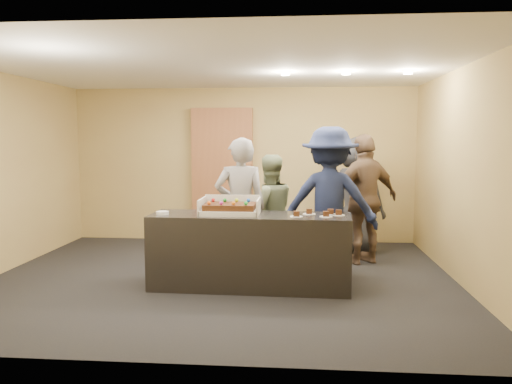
{
  "coord_description": "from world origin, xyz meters",
  "views": [
    {
      "loc": [
        0.98,
        -6.28,
        1.8
      ],
      "look_at": [
        0.45,
        0.0,
        1.14
      ],
      "focal_mm": 35.0,
      "sensor_mm": 36.0,
      "label": 1
    }
  ],
  "objects_px": {
    "person_navy_man": "(329,202)",
    "person_dark_suit": "(357,195)",
    "person_sage_man": "(269,212)",
    "cake_box": "(230,210)",
    "serving_counter": "(250,251)",
    "person_brown_extra": "(365,199)",
    "person_server_grey": "(240,208)",
    "sheet_cake": "(230,206)",
    "storage_cabinet": "(222,175)",
    "plate_stack": "(162,213)"
  },
  "relations": [
    {
      "from": "plate_stack",
      "to": "cake_box",
      "type": "bearing_deg",
      "value": 7.83
    },
    {
      "from": "person_server_grey",
      "to": "person_navy_man",
      "type": "bearing_deg",
      "value": 179.45
    },
    {
      "from": "person_brown_extra",
      "to": "person_dark_suit",
      "type": "xyz_separation_m",
      "value": [
        -0.04,
        0.67,
        -0.02
      ]
    },
    {
      "from": "sheet_cake",
      "to": "person_server_grey",
      "type": "relative_size",
      "value": 0.33
    },
    {
      "from": "plate_stack",
      "to": "person_brown_extra",
      "type": "bearing_deg",
      "value": 29.07
    },
    {
      "from": "person_server_grey",
      "to": "person_dark_suit",
      "type": "distance_m",
      "value": 2.3
    },
    {
      "from": "storage_cabinet",
      "to": "person_navy_man",
      "type": "bearing_deg",
      "value": -50.42
    },
    {
      "from": "sheet_cake",
      "to": "person_brown_extra",
      "type": "bearing_deg",
      "value": 37.24
    },
    {
      "from": "person_server_grey",
      "to": "plate_stack",
      "type": "bearing_deg",
      "value": 20.66
    },
    {
      "from": "plate_stack",
      "to": "person_brown_extra",
      "type": "xyz_separation_m",
      "value": [
        2.6,
        1.44,
        0.02
      ]
    },
    {
      "from": "person_server_grey",
      "to": "person_sage_man",
      "type": "bearing_deg",
      "value": -134.68
    },
    {
      "from": "plate_stack",
      "to": "person_navy_man",
      "type": "relative_size",
      "value": 0.08
    },
    {
      "from": "serving_counter",
      "to": "person_sage_man",
      "type": "distance_m",
      "value": 1.03
    },
    {
      "from": "cake_box",
      "to": "person_navy_man",
      "type": "bearing_deg",
      "value": 26.98
    },
    {
      "from": "serving_counter",
      "to": "person_navy_man",
      "type": "xyz_separation_m",
      "value": [
        0.99,
        0.65,
        0.53
      ]
    },
    {
      "from": "serving_counter",
      "to": "plate_stack",
      "type": "xyz_separation_m",
      "value": [
        -1.05,
        -0.09,
        0.47
      ]
    },
    {
      "from": "sheet_cake",
      "to": "person_dark_suit",
      "type": "relative_size",
      "value": 0.33
    },
    {
      "from": "person_sage_man",
      "to": "person_navy_man",
      "type": "bearing_deg",
      "value": 140.22
    },
    {
      "from": "cake_box",
      "to": "person_dark_suit",
      "type": "height_order",
      "value": "person_dark_suit"
    },
    {
      "from": "plate_stack",
      "to": "person_dark_suit",
      "type": "bearing_deg",
      "value": 39.57
    },
    {
      "from": "cake_box",
      "to": "sheet_cake",
      "type": "xyz_separation_m",
      "value": [
        -0.0,
        -0.03,
        0.05
      ]
    },
    {
      "from": "cake_box",
      "to": "person_brown_extra",
      "type": "bearing_deg",
      "value": 36.71
    },
    {
      "from": "person_dark_suit",
      "to": "person_brown_extra",
      "type": "bearing_deg",
      "value": 129.42
    },
    {
      "from": "plate_stack",
      "to": "serving_counter",
      "type": "bearing_deg",
      "value": 4.64
    },
    {
      "from": "person_brown_extra",
      "to": "cake_box",
      "type": "bearing_deg",
      "value": 6.81
    },
    {
      "from": "serving_counter",
      "to": "person_navy_man",
      "type": "relative_size",
      "value": 1.22
    },
    {
      "from": "cake_box",
      "to": "person_sage_man",
      "type": "xyz_separation_m",
      "value": [
        0.42,
        0.93,
        -0.15
      ]
    },
    {
      "from": "sheet_cake",
      "to": "person_sage_man",
      "type": "distance_m",
      "value": 1.06
    },
    {
      "from": "storage_cabinet",
      "to": "person_dark_suit",
      "type": "height_order",
      "value": "storage_cabinet"
    },
    {
      "from": "person_sage_man",
      "to": "cake_box",
      "type": "bearing_deg",
      "value": 46.49
    },
    {
      "from": "storage_cabinet",
      "to": "person_navy_man",
      "type": "distance_m",
      "value": 2.75
    },
    {
      "from": "person_navy_man",
      "to": "person_dark_suit",
      "type": "relative_size",
      "value": 1.07
    },
    {
      "from": "serving_counter",
      "to": "person_navy_man",
      "type": "height_order",
      "value": "person_navy_man"
    },
    {
      "from": "sheet_cake",
      "to": "person_navy_man",
      "type": "bearing_deg",
      "value": 27.93
    },
    {
      "from": "person_sage_man",
      "to": "person_brown_extra",
      "type": "height_order",
      "value": "person_brown_extra"
    },
    {
      "from": "serving_counter",
      "to": "person_sage_man",
      "type": "bearing_deg",
      "value": 80.88
    },
    {
      "from": "plate_stack",
      "to": "person_sage_man",
      "type": "xyz_separation_m",
      "value": [
        1.23,
        1.04,
        -0.12
      ]
    },
    {
      "from": "person_server_grey",
      "to": "person_sage_man",
      "type": "xyz_separation_m",
      "value": [
        0.34,
        0.51,
        -0.12
      ]
    },
    {
      "from": "person_server_grey",
      "to": "person_navy_man",
      "type": "relative_size",
      "value": 0.93
    },
    {
      "from": "sheet_cake",
      "to": "cake_box",
      "type": "bearing_deg",
      "value": 89.04
    },
    {
      "from": "cake_box",
      "to": "person_server_grey",
      "type": "bearing_deg",
      "value": 80.17
    },
    {
      "from": "sheet_cake",
      "to": "person_navy_man",
      "type": "xyz_separation_m",
      "value": [
        1.23,
        0.65,
        -0.01
      ]
    },
    {
      "from": "person_navy_man",
      "to": "person_dark_suit",
      "type": "distance_m",
      "value": 1.47
    },
    {
      "from": "sheet_cake",
      "to": "person_server_grey",
      "type": "distance_m",
      "value": 0.46
    },
    {
      "from": "person_server_grey",
      "to": "person_brown_extra",
      "type": "bearing_deg",
      "value": -162.58
    },
    {
      "from": "cake_box",
      "to": "storage_cabinet",
      "type": "bearing_deg",
      "value": 100.61
    },
    {
      "from": "person_server_grey",
      "to": "person_brown_extra",
      "type": "xyz_separation_m",
      "value": [
        1.71,
        0.91,
        0.03
      ]
    },
    {
      "from": "cake_box",
      "to": "person_dark_suit",
      "type": "xyz_separation_m",
      "value": [
        1.75,
        2.0,
        -0.02
      ]
    },
    {
      "from": "sheet_cake",
      "to": "person_sage_man",
      "type": "xyz_separation_m",
      "value": [
        0.42,
        0.96,
        -0.2
      ]
    },
    {
      "from": "serving_counter",
      "to": "person_sage_man",
      "type": "relative_size",
      "value": 1.51
    }
  ]
}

